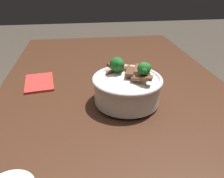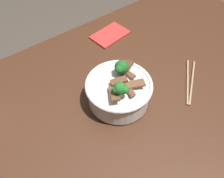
% 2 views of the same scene
% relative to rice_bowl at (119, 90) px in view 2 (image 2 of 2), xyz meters
% --- Properties ---
extents(ground, '(10.00, 10.00, 0.00)m').
position_rel_rice_bowl_xyz_m(ground, '(-0.15, -0.02, -0.87)').
color(ground, '#4C4238').
extents(dining_table, '(1.22, 0.79, 0.81)m').
position_rel_rice_bowl_xyz_m(dining_table, '(-0.15, -0.02, -0.21)').
color(dining_table, '#472819').
rests_on(dining_table, ground).
extents(rice_bowl, '(0.20, 0.20, 0.14)m').
position_rel_rice_bowl_xyz_m(rice_bowl, '(0.00, 0.00, 0.00)').
color(rice_bowl, white).
rests_on(rice_bowl, dining_table).
extents(chopsticks_pair, '(0.17, 0.14, 0.01)m').
position_rel_rice_bowl_xyz_m(chopsticks_pair, '(-0.24, 0.08, -0.05)').
color(chopsticks_pair, tan).
rests_on(chopsticks_pair, dining_table).
extents(folded_napkin, '(0.16, 0.11, 0.01)m').
position_rel_rice_bowl_xyz_m(folded_napkin, '(-0.17, -0.28, -0.05)').
color(folded_napkin, red).
rests_on(folded_napkin, dining_table).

